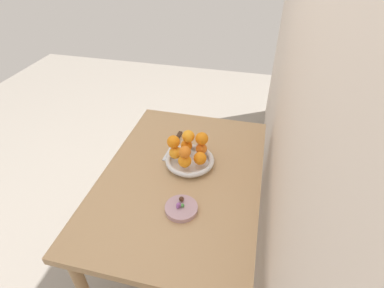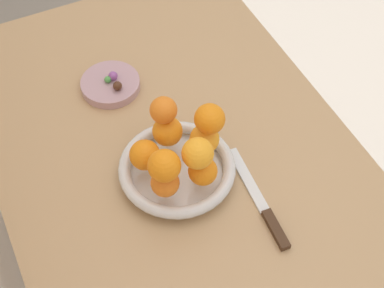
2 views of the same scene
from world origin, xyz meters
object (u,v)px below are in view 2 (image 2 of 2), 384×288
candy_ball_0 (108,80)px  knife (262,205)px  candy_ball_3 (113,75)px  orange_6 (210,119)px  candy_ball_1 (113,76)px  orange_3 (165,183)px  orange_8 (164,166)px  candy_dish (110,84)px  orange_2 (145,155)px  orange_1 (167,131)px  orange_7 (163,110)px  candy_ball_2 (117,86)px  orange_0 (204,139)px  orange_5 (199,153)px  orange_4 (203,171)px  dining_table (170,166)px  fruit_bowl (177,169)px

candy_ball_0 → knife: bearing=-159.7°
candy_ball_3 → orange_6: bearing=-161.0°
orange_6 → candy_ball_1: orange_6 is taller
orange_3 → orange_8: size_ratio=0.89×
candy_dish → orange_3: orange_3 is taller
orange_2 → knife: 0.26m
orange_1 → candy_ball_3: 0.25m
orange_6 → orange_7: bearing=49.6°
orange_1 → candy_ball_3: orange_1 is taller
orange_3 → orange_6: orange_6 is taller
orange_7 → candy_ball_2: orange_7 is taller
candy_dish → candy_ball_3: bearing=-48.8°
orange_0 → orange_7: 0.11m
orange_0 → orange_5: orange_5 is taller
orange_3 → candy_ball_3: (0.36, -0.02, -0.04)m
orange_2 → candy_ball_2: orange_2 is taller
orange_1 → orange_8: 0.14m
orange_0 → candy_ball_3: bearing=17.6°
orange_6 → orange_8: (-0.06, 0.13, -0.00)m
orange_0 → orange_1: bearing=49.8°
orange_4 → candy_ball_3: orange_4 is taller
orange_0 → orange_8: orange_8 is taller
orange_7 → knife: 0.28m
orange_2 → orange_5: size_ratio=1.01×
dining_table → orange_4: size_ratio=18.51×
orange_6 → candy_ball_2: 0.30m
orange_2 → orange_4: orange_2 is taller
candy_ball_3 → orange_2: bearing=173.3°
orange_0 → orange_1: size_ratio=0.98×
candy_dish → candy_ball_2: bearing=-166.5°
orange_4 → orange_0: bearing=-28.7°
orange_2 → candy_ball_3: orange_2 is taller
orange_6 → dining_table: bearing=36.3°
candy_ball_2 → fruit_bowl: bearing=-173.8°
fruit_bowl → orange_0: orange_0 is taller
candy_ball_0 → candy_ball_2: bearing=-158.4°
orange_3 → knife: size_ratio=0.22×
orange_3 → candy_ball_0: 0.35m
orange_2 → knife: (-0.17, -0.18, -0.07)m
orange_4 → orange_7: bearing=11.2°
orange_4 → candy_ball_0: bearing=11.5°
orange_4 → orange_5: orange_5 is taller
orange_5 → orange_7: size_ratio=1.11×
orange_0 → orange_7: bearing=47.3°
orange_6 → candy_ball_2: size_ratio=2.88×
orange_7 → candy_ball_1: orange_7 is taller
dining_table → orange_4: bearing=-175.9°
dining_table → knife: bearing=-156.3°
orange_5 → candy_ball_1: bearing=8.1°
orange_7 → candy_ball_3: (0.24, 0.03, -0.10)m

